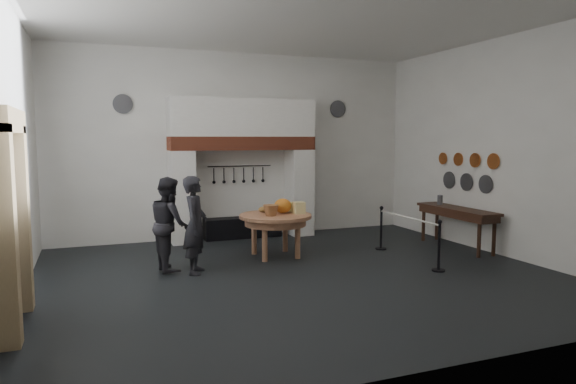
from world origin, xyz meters
name	(u,v)px	position (x,y,z in m)	size (l,w,h in m)	color
floor	(301,275)	(0.00, 0.00, 0.00)	(9.00, 8.00, 0.02)	black
ceiling	(301,16)	(0.00, 0.00, 4.50)	(9.00, 8.00, 0.02)	silver
wall_back	(239,146)	(0.00, 4.00, 2.25)	(9.00, 0.02, 4.50)	white
wall_front	(452,156)	(0.00, -4.00, 2.25)	(9.00, 0.02, 4.50)	white
wall_left	(10,151)	(-4.50, 0.00, 2.25)	(0.02, 8.00, 4.50)	white
wall_right	(503,147)	(4.50, 0.00, 2.25)	(0.02, 8.00, 4.50)	white
chimney_pier_left	(182,197)	(-1.48, 3.65, 1.07)	(0.55, 0.70, 2.15)	silver
chimney_pier_right	(299,192)	(1.48, 3.65, 1.07)	(0.55, 0.70, 2.15)	silver
hearth_brick_band	(243,143)	(0.00, 3.65, 2.31)	(3.50, 0.72, 0.32)	#9E442B
chimney_hood	(242,118)	(0.00, 3.65, 2.92)	(3.50, 0.70, 0.90)	silver
iron_range	(243,227)	(0.00, 3.72, 0.25)	(1.90, 0.45, 0.50)	black
utensil_rail	(240,166)	(0.00, 3.92, 1.75)	(0.02, 0.02, 1.60)	black
door_recess	(6,232)	(-4.47, -1.00, 1.25)	(0.04, 1.10, 2.50)	black
door_jamb_near	(6,237)	(-4.38, -1.70, 1.30)	(0.22, 0.30, 2.60)	tan
door_jamb_far	(21,219)	(-4.38, -0.30, 1.30)	(0.22, 0.30, 2.60)	tan
door_lintel	(8,121)	(-4.38, -1.00, 2.65)	(0.22, 1.70, 0.30)	tan
wall_plaque	(23,191)	(-4.45, 0.80, 1.60)	(0.05, 0.34, 0.44)	gold
work_table	(275,216)	(0.07, 1.53, 0.84)	(1.48, 1.48, 0.07)	tan
pumpkin	(283,206)	(0.27, 1.63, 1.03)	(0.36, 0.36, 0.31)	orange
cheese_block_big	(299,208)	(0.57, 1.48, 0.99)	(0.22, 0.22, 0.24)	#E0D286
cheese_block_small	(293,207)	(0.55, 1.78, 0.97)	(0.18, 0.18, 0.20)	#FFF698
wicker_basket	(271,210)	(-0.08, 1.38, 0.98)	(0.32, 0.32, 0.22)	#9A6338
bread_loaf	(265,209)	(-0.03, 1.88, 0.94)	(0.31, 0.18, 0.13)	#986636
visitor_near	(195,225)	(-1.72, 0.81, 0.88)	(0.64, 0.42, 1.76)	black
visitor_far	(170,224)	(-2.12, 1.21, 0.87)	(0.84, 0.66, 1.73)	black
side_table	(457,209)	(4.10, 0.85, 0.87)	(0.55, 2.20, 0.06)	#392014
pewter_jug	(440,200)	(4.10, 1.45, 1.01)	(0.12, 0.12, 0.22)	#535358
copper_pan_a	(493,161)	(4.46, 0.20, 1.95)	(0.34, 0.34, 0.03)	#C6662D
copper_pan_b	(475,160)	(4.46, 0.75, 1.95)	(0.32, 0.32, 0.03)	#C6662D
copper_pan_c	(458,159)	(4.46, 1.30, 1.95)	(0.30, 0.30, 0.03)	#C6662D
copper_pan_d	(443,158)	(4.46, 1.85, 1.95)	(0.28, 0.28, 0.03)	#C6662D
pewter_plate_left	(486,184)	(4.46, 0.40, 1.45)	(0.40, 0.40, 0.03)	#4C4C51
pewter_plate_mid	(466,182)	(4.46, 1.00, 1.45)	(0.40, 0.40, 0.03)	#4C4C51
pewter_plate_right	(449,180)	(4.46, 1.60, 1.45)	(0.40, 0.40, 0.03)	#4C4C51
pewter_plate_back_left	(123,104)	(-2.70, 3.96, 3.20)	(0.44, 0.44, 0.03)	#4C4C51
pewter_plate_back_right	(338,109)	(2.70, 3.96, 3.20)	(0.44, 0.44, 0.03)	#4C4C51
barrier_post_near	(439,247)	(2.46, -0.68, 0.45)	(0.05, 0.05, 0.90)	black
barrier_post_far	(381,229)	(2.46, 1.32, 0.45)	(0.05, 0.05, 0.90)	black
barrier_rope	(408,218)	(2.46, 0.32, 0.85)	(0.04, 0.04, 2.00)	beige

